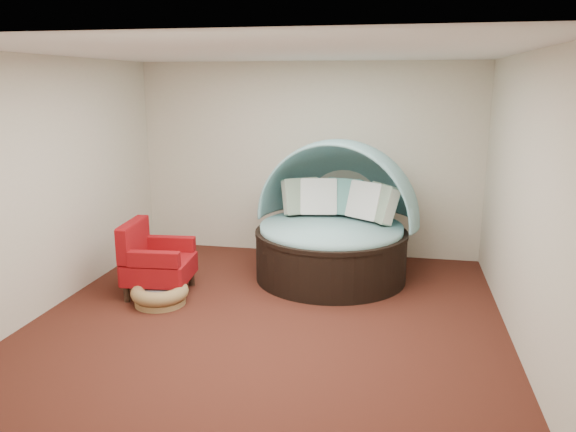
% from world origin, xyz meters
% --- Properties ---
extents(floor, '(5.00, 5.00, 0.00)m').
position_xyz_m(floor, '(0.00, 0.00, 0.00)').
color(floor, '#4D2016').
rests_on(floor, ground).
extents(wall_back, '(5.00, 0.00, 5.00)m').
position_xyz_m(wall_back, '(0.00, 2.50, 1.40)').
color(wall_back, beige).
rests_on(wall_back, floor).
extents(wall_front, '(5.00, 0.00, 5.00)m').
position_xyz_m(wall_front, '(0.00, -2.50, 1.40)').
color(wall_front, beige).
rests_on(wall_front, floor).
extents(wall_left, '(0.00, 5.00, 5.00)m').
position_xyz_m(wall_left, '(-2.50, 0.00, 1.40)').
color(wall_left, beige).
rests_on(wall_left, floor).
extents(wall_right, '(0.00, 5.00, 5.00)m').
position_xyz_m(wall_right, '(2.50, 0.00, 1.40)').
color(wall_right, beige).
rests_on(wall_right, floor).
extents(ceiling, '(5.00, 5.00, 0.00)m').
position_xyz_m(ceiling, '(0.00, 0.00, 2.80)').
color(ceiling, white).
rests_on(ceiling, wall_back).
extents(canopy_daybed, '(2.39, 2.34, 1.80)m').
position_xyz_m(canopy_daybed, '(0.52, 1.52, 0.84)').
color(canopy_daybed, black).
rests_on(canopy_daybed, floor).
extents(pet_basket, '(0.83, 0.83, 0.23)m').
position_xyz_m(pet_basket, '(-1.34, 0.12, 0.12)').
color(pet_basket, brown).
rests_on(pet_basket, floor).
extents(red_armchair, '(0.83, 0.83, 0.89)m').
position_xyz_m(red_armchair, '(-1.53, 0.44, 0.41)').
color(red_armchair, black).
rests_on(red_armchair, floor).
extents(side_table, '(0.47, 0.47, 0.43)m').
position_xyz_m(side_table, '(-1.67, 0.67, 0.28)').
color(side_table, black).
rests_on(side_table, floor).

